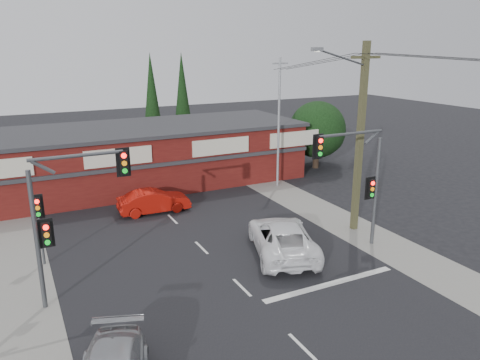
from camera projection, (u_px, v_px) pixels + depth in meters
name	position (u px, v px, depth m)	size (l,w,h in m)	color
ground	(241.00, 287.00, 19.65)	(120.00, 120.00, 0.00)	black
road_strip	(197.00, 243.00, 23.94)	(14.00, 70.00, 0.01)	black
verge_left	(15.00, 279.00, 20.27)	(3.00, 70.00, 0.02)	gray
verge_right	(331.00, 217.00, 27.61)	(3.00, 70.00, 0.02)	gray
stop_line	(330.00, 284.00, 19.87)	(6.50, 0.35, 0.01)	silver
white_suv	(282.00, 237.00, 22.64)	(2.70, 5.86, 1.63)	white
red_sedan	(154.00, 201.00, 28.26)	(1.49, 4.29, 1.41)	#B2140A
lane_dashes	(242.00, 287.00, 19.57)	(0.12, 37.43, 0.01)	silver
shop_building	(121.00, 157.00, 33.21)	(27.30, 8.40, 4.22)	#4D110F
tree_cluster	(316.00, 132.00, 38.44)	(5.90, 5.10, 5.50)	#2D2116
conifer_near	(152.00, 97.00, 40.24)	(1.80, 1.80, 9.25)	#2D2116
conifer_far	(182.00, 93.00, 43.47)	(1.80, 1.80, 9.25)	#2D2116
traffic_mast_left	(64.00, 207.00, 17.51)	(3.77, 0.27, 5.97)	#47494C
traffic_mast_right	(359.00, 172.00, 22.38)	(3.96, 0.27, 5.97)	#47494C
pedestal_signal	(38.00, 215.00, 21.03)	(0.55, 0.27, 3.38)	#47494C
utility_pole	(359.00, 133.00, 24.33)	(4.38, 0.59, 10.00)	#494729
steel_pole	(279.00, 121.00, 32.53)	(1.20, 0.16, 9.00)	gray
power_lines	(458.00, 64.00, 18.68)	(2.01, 29.00, 1.22)	black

